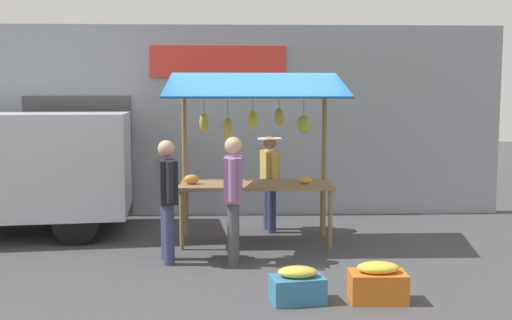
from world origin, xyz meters
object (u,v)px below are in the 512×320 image
produce_crate_side (298,286)px  shopper_in_grey_tee (167,193)px  vendor_with_sunhat (270,176)px  produce_crate_near (378,283)px  shopper_in_striped_shirt (233,191)px  market_stall (255,137)px

produce_crate_side → shopper_in_grey_tee: bearing=-45.6°
vendor_with_sunhat → produce_crate_side: (-0.11, 3.31, -0.71)m
vendor_with_sunhat → produce_crate_near: (-0.94, 3.32, -0.69)m
shopper_in_striped_shirt → produce_crate_near: size_ratio=2.75×
vendor_with_sunhat → produce_crate_side: vendor_with_sunhat is taller
produce_crate_near → produce_crate_side: (0.84, -0.00, -0.02)m
shopper_in_grey_tee → produce_crate_side: 2.30m
vendor_with_sunhat → shopper_in_striped_shirt: shopper_in_striped_shirt is taller
vendor_with_sunhat → shopper_in_grey_tee: shopper_in_grey_tee is taller
shopper_in_striped_shirt → produce_crate_side: 1.81m
produce_crate_near → shopper_in_striped_shirt: bearing=-44.9°
market_stall → produce_crate_near: size_ratio=4.23×
shopper_in_striped_shirt → market_stall: bearing=-13.3°
shopper_in_striped_shirt → produce_crate_near: bearing=-132.5°
produce_crate_near → produce_crate_side: produce_crate_near is taller
market_stall → vendor_with_sunhat: market_stall is taller
market_stall → vendor_with_sunhat: size_ratio=1.65×
vendor_with_sunhat → shopper_in_striped_shirt: size_ratio=0.93×
shopper_in_striped_shirt → vendor_with_sunhat: bearing=-14.9°
shopper_in_grey_tee → vendor_with_sunhat: bearing=-53.5°
shopper_in_grey_tee → shopper_in_striped_shirt: 0.85m
produce_crate_near → vendor_with_sunhat: bearing=-74.1°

